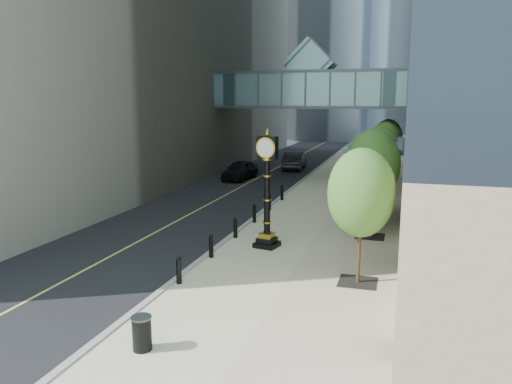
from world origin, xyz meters
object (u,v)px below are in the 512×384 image
trash_bin (142,334)px  pedestrian (347,217)px  street_clock (267,198)px  car_far (295,160)px  car_near (240,170)px

trash_bin → pedestrian: 14.24m
street_clock → car_far: size_ratio=1.02×
pedestrian → car_far: (-7.50, 22.23, -0.02)m
car_far → pedestrian: bearing=104.2°
street_clock → trash_bin: (-0.70, -10.17, -1.84)m
trash_bin → car_near: 29.29m
pedestrian → street_clock: bearing=47.7°
street_clock → trash_bin: street_clock is taller
car_near → pedestrian: bearing=-50.2°
car_far → street_clock: bearing=95.0°
street_clock → car_near: 19.83m
car_near → car_far: bearing=71.4°
pedestrian → car_near: (-10.61, 14.82, -0.08)m
street_clock → trash_bin: bearing=-82.6°
pedestrian → car_near: 18.23m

